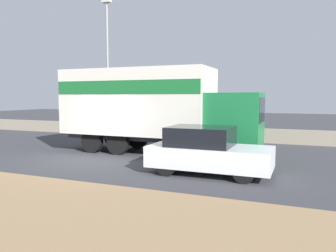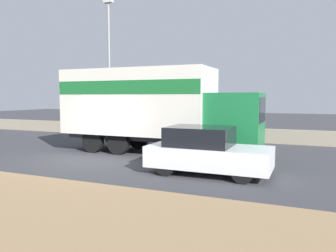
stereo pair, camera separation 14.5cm
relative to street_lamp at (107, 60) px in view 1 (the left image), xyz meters
The scene contains 5 objects.
ground_plane 8.68m from the street_lamp, 61.22° to the right, with size 80.00×80.00×0.00m, color #38383D.
stone_wall_backdrop 5.61m from the street_lamp, 13.44° to the left, with size 60.00×0.35×0.74m.
street_lamp is the anchor object (origin of this frame).
box_truck 6.95m from the street_lamp, 41.49° to the right, with size 8.49×2.53×3.60m.
car_hatchback 11.50m from the street_lamp, 41.03° to the right, with size 3.81×1.74×1.49m.
Camera 1 is at (7.33, -10.58, 2.44)m, focal length 35.00 mm.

